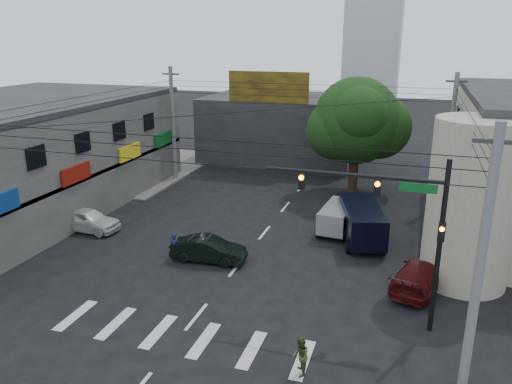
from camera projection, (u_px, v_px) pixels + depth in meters
The scene contains 18 objects.
ground at pixel (222, 285), 24.08m from camera, with size 160.00×160.00×0.00m, color black.
sidewalk_far_left at pixel (112, 166), 45.67m from camera, with size 16.00×16.00×0.15m, color #514F4C.
building_left at pixel (6, 159), 33.74m from camera, with size 14.00×24.00×7.00m, color #494644.
corner_column at pixel (471, 204), 23.29m from camera, with size 4.00×4.00×8.00m, color gray.
building_far at pixel (282, 128), 47.94m from camera, with size 14.00×10.00×6.00m, color #232326.
billboard at pixel (268, 87), 42.20m from camera, with size 7.00×0.30×2.60m, color olive.
street_tree at pixel (356, 121), 36.69m from camera, with size 6.40×6.40×8.70m.
traffic_gantry at pixel (397, 215), 19.42m from camera, with size 7.10×0.35×7.20m.
utility_pole_near_right at pixel (479, 268), 15.54m from camera, with size 0.32×0.32×9.20m, color #59595B.
utility_pole_far_left at pixel (173, 125), 40.29m from camera, with size 0.32×0.32×9.20m, color #59595B.
utility_pole_far_right at pixel (450, 141), 34.14m from camera, with size 0.32×0.32×9.20m, color #59595B.
dark_sedan at pixel (209, 249), 26.46m from camera, with size 4.06×1.63×1.31m, color black.
white_compact at pixel (87, 220), 30.57m from camera, with size 4.23×1.79×1.43m, color silver.
maroon_sedan at pixel (420, 275), 23.60m from camera, with size 3.10×5.08×1.38m, color #42090A.
silver_minivan at pixel (337, 219), 30.36m from camera, with size 1.94×3.96×1.65m, color #9A9CA1, non-canonical shape.
navy_van at pixel (361, 224), 29.00m from camera, with size 3.39×5.61×2.10m, color black, non-canonical shape.
traffic_officer at pixel (175, 247), 26.46m from camera, with size 0.65×0.56×1.51m, color #11193D.
pedestrian_olive at pixel (300, 356), 17.51m from camera, with size 0.73×0.85×1.50m, color #374620.
Camera 1 is at (8.19, -20.06, 11.54)m, focal length 35.00 mm.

